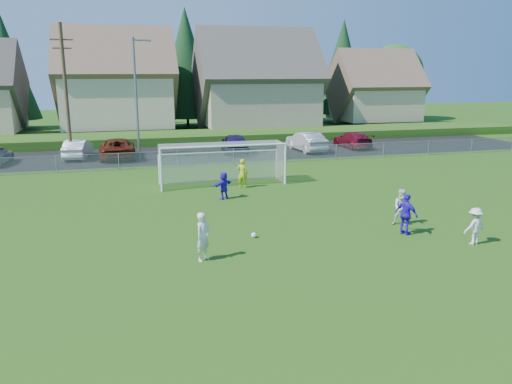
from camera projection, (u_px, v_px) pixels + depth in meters
ground at (324, 299)px, 14.94m from camera, size 160.00×160.00×0.00m
asphalt_lot at (195, 154)px, 40.77m from camera, size 60.00×60.00×0.00m
grass_embankment at (184, 137)px, 47.72m from camera, size 70.00×6.00×0.80m
soccer_ball at (254, 235)px, 20.35m from camera, size 0.22×0.22×0.22m
player_white_a at (203, 237)px, 17.77m from camera, size 0.76×0.75×1.77m
player_white_b at (402, 207)px, 21.83m from camera, size 0.99×0.91×1.63m
player_white_c at (475, 226)px, 19.45m from camera, size 1.02×0.67×1.48m
player_blue_a at (406, 214)px, 20.58m from camera, size 0.83×1.10×1.73m
player_blue_b at (224, 185)px, 26.38m from camera, size 1.35×1.11×1.45m
goalkeeper at (243, 173)px, 28.87m from camera, size 0.73×0.61×1.69m
car_b at (78, 149)px, 38.62m from camera, size 2.05×4.58×1.46m
car_c at (118, 148)px, 38.71m from camera, size 2.60×5.58×1.55m
car_e at (234, 143)px, 40.88m from camera, size 2.39×4.97×1.64m
car_f at (306, 142)px, 42.01m from camera, size 2.18×5.05×1.62m
car_g at (353, 140)px, 43.93m from camera, size 2.07×4.82×1.38m
soccer_goal at (222, 157)px, 29.63m from camera, size 7.42×1.90×2.50m
chainlink_fence at (206, 157)px, 35.45m from camera, size 52.06×0.06×1.20m
streetlight at (137, 95)px, 37.11m from camera, size 1.38×0.18×9.00m
utility_pole at (66, 91)px, 36.73m from camera, size 1.60×0.26×10.00m
houses_row at (192, 64)px, 53.57m from camera, size 53.90×11.45×13.27m
tree_row at (177, 68)px, 59.33m from camera, size 65.98×12.36×13.80m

